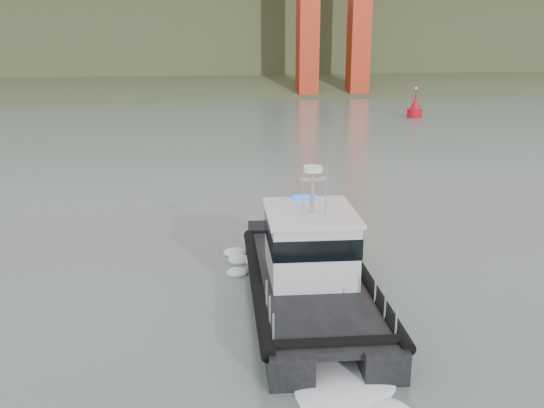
# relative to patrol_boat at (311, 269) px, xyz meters

# --- Properties ---
(ground) EXTENTS (400.00, 400.00, 0.00)m
(ground) POSITION_rel_patrol_boat_xyz_m (-2.02, -3.67, -1.39)
(ground) COLOR #56665F
(ground) RESTS_ON ground
(headlands) EXTENTS (500.00, 105.36, 27.12)m
(headlands) POSITION_rel_patrol_boat_xyz_m (-2.02, 121.83, 5.65)
(headlands) COLOR #3B4929
(headlands) RESTS_ON ground
(patrol_boat) EXTENTS (5.03, 11.74, 5.56)m
(patrol_boat) POSITION_rel_patrol_boat_xyz_m (0.00, 0.00, 0.00)
(patrol_boat) COLOR black
(patrol_boat) RESTS_ON ground
(nav_buoy) EXTENTS (1.81, 1.81, 3.78)m
(nav_buoy) POSITION_rel_patrol_boat_xyz_m (23.78, 47.59, -0.40)
(nav_buoy) COLOR #A80B17
(nav_buoy) RESTS_ON ground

